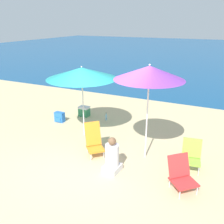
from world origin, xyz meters
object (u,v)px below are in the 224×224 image
(beach_chair_orange, at_px, (94,140))
(backpack_blue, at_px, (60,117))
(beach_chair_red, at_px, (181,174))
(cooler_box, at_px, (84,111))
(person_seated_near, at_px, (112,158))
(water_bottle, at_px, (106,117))
(beach_umbrella_purple, at_px, (149,73))
(beach_umbrella_teal, at_px, (82,73))
(beach_chair_lime, at_px, (191,154))

(beach_chair_orange, height_order, backpack_blue, beach_chair_orange)
(beach_chair_red, xyz_separation_m, cooler_box, (-4.05, 2.74, -0.17))
(beach_chair_red, xyz_separation_m, person_seated_near, (-1.56, -0.06, 0.01))
(backpack_blue, bearing_deg, water_bottle, 30.71)
(cooler_box, bearing_deg, beach_umbrella_purple, -31.93)
(beach_umbrella_purple, distance_m, cooler_box, 4.05)
(beach_umbrella_teal, bearing_deg, backpack_blue, 157.70)
(beach_chair_red, height_order, backpack_blue, beach_chair_red)
(water_bottle, bearing_deg, beach_chair_red, -41.00)
(beach_umbrella_purple, relative_size, beach_chair_lime, 3.35)
(cooler_box, bearing_deg, water_bottle, -1.82)
(beach_umbrella_teal, distance_m, beach_umbrella_purple, 2.18)
(beach_chair_red, xyz_separation_m, water_bottle, (-3.12, 2.72, -0.24))
(backpack_blue, height_order, water_bottle, backpack_blue)
(beach_chair_orange, relative_size, backpack_blue, 2.42)
(backpack_blue, xyz_separation_m, cooler_box, (0.47, 0.86, 0.01))
(beach_umbrella_teal, relative_size, person_seated_near, 2.43)
(beach_umbrella_teal, relative_size, backpack_blue, 6.14)
(person_seated_near, relative_size, backpack_blue, 2.53)
(beach_chair_orange, height_order, water_bottle, beach_chair_orange)
(beach_chair_orange, xyz_separation_m, water_bottle, (-0.78, 2.23, -0.28))
(beach_chair_red, bearing_deg, beach_chair_lime, 41.78)
(beach_chair_red, distance_m, water_bottle, 4.15)
(beach_umbrella_purple, xyz_separation_m, beach_chair_lime, (1.13, -0.02, -1.83))
(person_seated_near, bearing_deg, backpack_blue, 151.24)
(beach_chair_red, distance_m, cooler_box, 4.89)
(beach_umbrella_purple, bearing_deg, beach_chair_orange, -162.51)
(cooler_box, bearing_deg, beach_umbrella_teal, -58.39)
(beach_chair_lime, bearing_deg, water_bottle, 140.96)
(beach_chair_red, relative_size, person_seated_near, 0.83)
(beach_umbrella_purple, distance_m, person_seated_near, 2.13)
(water_bottle, bearing_deg, person_seated_near, -60.59)
(beach_umbrella_teal, distance_m, cooler_box, 2.40)
(beach_umbrella_teal, distance_m, person_seated_near, 2.66)
(beach_umbrella_teal, xyz_separation_m, person_seated_near, (1.63, -1.40, -1.57))
(beach_umbrella_teal, xyz_separation_m, cooler_box, (-0.87, 1.41, -1.74))
(beach_chair_lime, bearing_deg, cooler_box, 146.51)
(beach_chair_red, distance_m, backpack_blue, 4.90)
(beach_umbrella_teal, height_order, beach_chair_lime, beach_umbrella_teal)
(beach_umbrella_teal, relative_size, beach_chair_lime, 2.96)
(cooler_box, bearing_deg, beach_chair_red, -34.14)
(water_bottle, xyz_separation_m, cooler_box, (-0.92, 0.03, 0.08))
(beach_chair_orange, bearing_deg, backpack_blue, 102.68)
(beach_chair_orange, relative_size, person_seated_near, 0.96)
(cooler_box, bearing_deg, beach_chair_lime, -24.57)
(water_bottle, relative_size, cooler_box, 0.72)
(beach_chair_red, height_order, person_seated_near, person_seated_near)
(beach_umbrella_teal, distance_m, beach_chair_red, 3.80)
(beach_chair_orange, relative_size, water_bottle, 3.10)
(beach_chair_lime, height_order, backpack_blue, beach_chair_lime)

